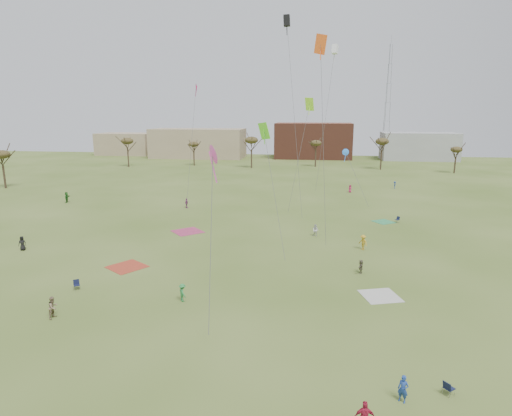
# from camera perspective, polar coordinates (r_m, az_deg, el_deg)

# --- Properties ---
(ground) EXTENTS (260.00, 260.00, 0.00)m
(ground) POSITION_cam_1_polar(r_m,az_deg,el_deg) (35.90, -2.74, -12.80)
(ground) COLOR #3E571B
(ground) RESTS_ON ground
(flyer_near_center) EXTENTS (1.06, 1.13, 1.53)m
(flyer_near_center) POSITION_cam_1_polar(r_m,az_deg,el_deg) (36.71, -9.78, -11.07)
(flyer_near_center) COLOR #297D3B
(flyer_near_center) RESTS_ON ground
(flyer_near_right) EXTENTS (0.68, 0.60, 1.56)m
(flyer_near_right) POSITION_cam_1_polar(r_m,az_deg,el_deg) (26.31, 19.04, -21.88)
(flyer_near_right) COLOR navy
(flyer_near_right) RESTS_ON ground
(spectator_fore_b) EXTENTS (0.73, 0.89, 1.72)m
(spectator_fore_b) POSITION_cam_1_polar(r_m,az_deg,el_deg) (36.92, -25.46, -11.87)
(spectator_fore_b) COLOR #816C52
(spectator_fore_b) RESTS_ON ground
(spectator_fore_c) EXTENTS (0.62, 1.33, 1.38)m
(spectator_fore_c) POSITION_cam_1_polar(r_m,az_deg,el_deg) (43.38, 13.83, -7.60)
(spectator_fore_c) COLOR brown
(spectator_fore_c) RESTS_ON ground
(flyer_mid_a) EXTENTS (0.94, 0.78, 1.66)m
(flyer_mid_a) POSITION_cam_1_polar(r_m,az_deg,el_deg) (55.74, -28.75, -4.15)
(flyer_mid_a) COLOR black
(flyer_mid_a) RESTS_ON ground
(flyer_mid_b) EXTENTS (1.27, 1.27, 1.77)m
(flyer_mid_b) POSITION_cam_1_polar(r_m,az_deg,el_deg) (50.59, 14.09, -4.46)
(flyer_mid_b) COLOR gold
(flyer_mid_b) RESTS_ON ground
(spectator_mid_d) EXTENTS (0.54, 1.00, 1.63)m
(spectator_mid_d) POSITION_cam_1_polar(r_m,az_deg,el_deg) (71.45, -9.25, 0.65)
(spectator_mid_d) COLOR #8B3A77
(spectator_mid_d) RESTS_ON ground
(spectator_mid_e) EXTENTS (0.90, 0.79, 1.55)m
(spectator_mid_e) POSITION_cam_1_polar(r_m,az_deg,el_deg) (54.85, 7.95, -2.99)
(spectator_mid_e) COLOR silver
(spectator_mid_e) RESTS_ON ground
(flyer_far_a) EXTENTS (0.79, 1.78, 1.85)m
(flyer_far_a) POSITION_cam_1_polar(r_m,az_deg,el_deg) (81.92, -23.95, 1.32)
(flyer_far_a) COLOR #236220
(flyer_far_a) RESTS_ON ground
(flyer_far_b) EXTENTS (0.88, 0.80, 1.51)m
(flyer_far_b) POSITION_cam_1_polar(r_m,az_deg,el_deg) (86.54, 12.45, 2.55)
(flyer_far_b) COLOR #A51C4D
(flyer_far_b) RESTS_ON ground
(flyer_far_c) EXTENTS (0.56, 0.96, 1.47)m
(flyer_far_c) POSITION_cam_1_polar(r_m,az_deg,el_deg) (93.51, 18.01, 2.94)
(flyer_far_c) COLOR navy
(flyer_far_c) RESTS_ON ground
(blanket_red) EXTENTS (4.60, 4.60, 0.03)m
(blanket_red) POSITION_cam_1_polar(r_m,az_deg,el_deg) (45.96, -16.85, -7.53)
(blanket_red) COLOR #AC3822
(blanket_red) RESTS_ON ground
(blanket_cream) EXTENTS (3.76, 3.76, 0.03)m
(blanket_cream) POSITION_cam_1_polar(r_m,az_deg,el_deg) (38.93, 16.26, -11.22)
(blanket_cream) COLOR beige
(blanket_cream) RESTS_ON ground
(blanket_plum) EXTENTS (4.94, 4.94, 0.03)m
(blanket_plum) POSITION_cam_1_polar(r_m,az_deg,el_deg) (57.39, -9.12, -3.13)
(blanket_plum) COLOR #A8335A
(blanket_plum) RESTS_ON ground
(blanket_olive) EXTENTS (3.63, 3.63, 0.03)m
(blanket_olive) POSITION_cam_1_polar(r_m,az_deg,el_deg) (64.37, 16.65, -1.78)
(blanket_olive) COLOR #348F55
(blanket_olive) RESTS_ON ground
(camp_chair_left) EXTENTS (0.72, 0.73, 0.87)m
(camp_chair_left) POSITION_cam_1_polar(r_m,az_deg,el_deg) (41.80, -22.81, -9.66)
(camp_chair_left) COLOR #121732
(camp_chair_left) RESTS_ON ground
(camp_chair_center) EXTENTS (0.74, 0.73, 0.87)m
(camp_chair_center) POSITION_cam_1_polar(r_m,az_deg,el_deg) (27.99, 24.32, -21.34)
(camp_chair_center) COLOR #131935
(camp_chair_center) RESTS_ON ground
(camp_chair_right) EXTENTS (0.74, 0.74, 0.87)m
(camp_chair_right) POSITION_cam_1_polar(r_m,az_deg,el_deg) (64.53, 18.33, -1.63)
(camp_chair_right) COLOR #131A36
(camp_chair_right) RESTS_ON ground
(kites_aloft) EXTENTS (54.40, 57.66, 27.61)m
(kites_aloft) POSITION_cam_1_polar(r_m,az_deg,el_deg) (67.75, 8.64, 18.97)
(kites_aloft) COLOR #B71357
(kites_aloft) RESTS_ON ground
(tree_line) EXTENTS (117.44, 49.32, 8.91)m
(tree_line) POSITION_cam_1_polar(r_m,az_deg,el_deg) (111.64, 3.40, 8.29)
(tree_line) COLOR #3A2B1E
(tree_line) RESTS_ON ground
(building_tan) EXTENTS (32.00, 14.00, 10.00)m
(building_tan) POSITION_cam_1_polar(r_m,az_deg,el_deg) (152.86, -7.71, 8.57)
(building_tan) COLOR #937F60
(building_tan) RESTS_ON ground
(building_brick) EXTENTS (26.00, 16.00, 12.00)m
(building_brick) POSITION_cam_1_polar(r_m,az_deg,el_deg) (152.14, 7.66, 8.93)
(building_brick) COLOR brown
(building_brick) RESTS_ON ground
(building_grey) EXTENTS (24.00, 12.00, 9.00)m
(building_grey) POSITION_cam_1_polar(r_m,az_deg,el_deg) (154.00, 20.88, 7.71)
(building_grey) COLOR gray
(building_grey) RESTS_ON ground
(building_tan_west) EXTENTS (20.00, 12.00, 8.00)m
(building_tan_west) POSITION_cam_1_polar(r_m,az_deg,el_deg) (169.90, -16.95, 8.19)
(building_tan_west) COLOR #937F60
(building_tan_west) RESTS_ON ground
(radio_tower) EXTENTS (1.51, 1.72, 41.00)m
(radio_tower) POSITION_cam_1_polar(r_m,az_deg,el_deg) (158.69, 17.13, 13.41)
(radio_tower) COLOR #9EA3A8
(radio_tower) RESTS_ON ground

